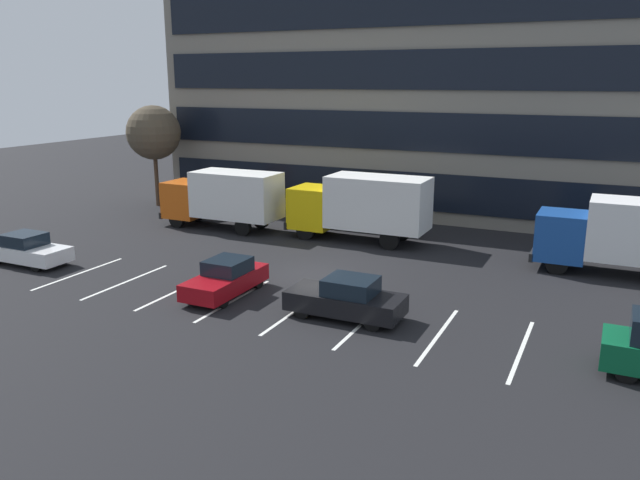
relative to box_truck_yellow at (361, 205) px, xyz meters
The scene contains 10 objects.
ground_plane 7.03m from the box_truck_yellow, 86.64° to the right, with size 120.00×120.00×0.00m, color black.
office_building 12.37m from the box_truck_yellow, 87.99° to the left, with size 35.13×11.26×14.40m.
lot_markings 11.32m from the box_truck_yellow, 87.97° to the right, with size 19.74×5.40×0.01m.
box_truck_yellow is the anchor object (origin of this frame).
box_truck_blue 13.13m from the box_truck_yellow, ahead, with size 7.49×2.48×3.47m.
box_truck_orange 8.47m from the box_truck_yellow, behind, with size 7.41×2.45×3.43m.
sedan_black 11.64m from the box_truck_yellow, 70.70° to the right, with size 4.37×1.83×1.57m.
sedan_maroon 10.90m from the box_truck_yellow, 98.88° to the right, with size 1.74×4.16×1.49m.
sedan_white 16.93m from the box_truck_yellow, 139.17° to the right, with size 4.17×1.75×1.49m.
bare_tree 17.17m from the box_truck_yellow, 169.23° to the left, with size 3.70×3.70×6.94m.
Camera 1 is at (12.04, -24.59, 8.67)m, focal length 35.35 mm.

